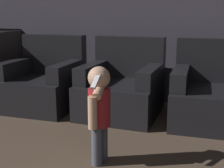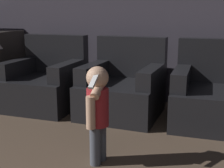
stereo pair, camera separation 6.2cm
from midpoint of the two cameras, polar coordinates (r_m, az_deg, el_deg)
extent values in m
cube|color=#3D3842|center=(4.18, 7.89, 14.46)|extent=(8.40, 0.05, 2.60)
cube|color=black|center=(4.05, -11.96, -1.43)|extent=(0.88, 0.91, 0.39)
cube|color=black|center=(4.29, -9.72, 5.55)|extent=(0.87, 0.17, 0.50)
cube|color=black|center=(4.18, -16.35, 2.92)|extent=(0.17, 0.75, 0.20)
cube|color=black|center=(3.82, -7.57, 2.42)|extent=(0.17, 0.75, 0.20)
cube|color=black|center=(3.66, 2.23, -2.72)|extent=(0.91, 0.95, 0.39)
cube|color=black|center=(3.91, 4.03, 5.00)|extent=(0.88, 0.20, 0.50)
cube|color=black|center=(3.72, -2.92, 2.21)|extent=(0.20, 0.75, 0.20)
cube|color=black|center=(3.50, 7.79, 1.41)|extent=(0.20, 0.75, 0.20)
cube|color=black|center=(3.53, 18.59, -3.99)|extent=(0.88, 0.91, 0.39)
cube|color=black|center=(3.80, 19.03, 4.07)|extent=(0.87, 0.17, 0.50)
cube|color=black|center=(3.47, 13.10, 1.10)|extent=(0.17, 0.75, 0.20)
cylinder|color=#474C56|center=(2.59, -1.33, -10.49)|extent=(0.09, 0.09, 0.32)
cylinder|color=#474C56|center=(2.51, -2.38, -11.27)|extent=(0.09, 0.09, 0.32)
cylinder|color=maroon|center=(2.44, -1.90, -4.26)|extent=(0.17, 0.17, 0.30)
sphere|color=tan|center=(2.38, -1.94, 1.18)|extent=(0.17, 0.17, 0.17)
cylinder|color=tan|center=(2.35, -3.16, -5.24)|extent=(0.07, 0.07, 0.25)
cylinder|color=tan|center=(2.39, -1.58, -0.26)|extent=(0.07, 0.25, 0.19)
cube|color=white|center=(2.27, -2.51, 0.69)|extent=(0.04, 0.16, 0.10)
camera|label=1|loc=(0.03, -89.41, 0.14)|focal=50.00mm
camera|label=2|loc=(0.03, 90.59, -0.14)|focal=50.00mm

